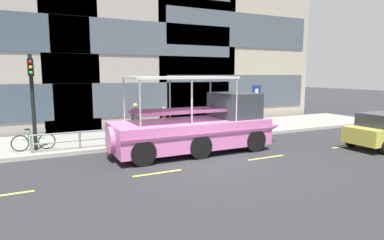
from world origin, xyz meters
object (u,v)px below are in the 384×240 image
(duck_tour_boat, at_px, (201,127))
(leaned_bicycle, at_px, (34,142))
(parking_sign, at_px, (256,100))
(pedestrian_mid_right, at_px, (135,117))
(traffic_light_pole, at_px, (32,93))
(pedestrian_near_bow, at_px, (221,114))
(pedestrian_mid_left, at_px, (164,118))

(duck_tour_boat, bearing_deg, leaned_bicycle, 158.74)
(parking_sign, height_order, pedestrian_mid_right, parking_sign)
(duck_tour_boat, bearing_deg, parking_sign, 28.41)
(traffic_light_pole, xyz_separation_m, leaned_bicycle, (-0.07, 0.10, -2.10))
(traffic_light_pole, relative_size, pedestrian_mid_right, 2.29)
(pedestrian_near_bow, bearing_deg, pedestrian_mid_right, 176.97)
(parking_sign, xyz_separation_m, leaned_bicycle, (-11.92, -0.15, -1.40))
(parking_sign, distance_m, pedestrian_mid_right, 7.21)
(parking_sign, distance_m, pedestrian_mid_left, 5.71)
(leaned_bicycle, distance_m, duck_tour_boat, 7.29)
(traffic_light_pole, distance_m, pedestrian_mid_left, 6.45)
(duck_tour_boat, height_order, pedestrian_mid_left, duck_tour_boat)
(pedestrian_near_bow, distance_m, pedestrian_mid_right, 4.99)
(traffic_light_pole, height_order, pedestrian_near_bow, traffic_light_pole)
(parking_sign, distance_m, duck_tour_boat, 5.91)
(traffic_light_pole, distance_m, pedestrian_near_bow, 9.81)
(pedestrian_mid_left, bearing_deg, duck_tour_boat, -81.61)
(traffic_light_pole, xyz_separation_m, duck_tour_boat, (6.70, -2.54, -1.56))
(parking_sign, bearing_deg, pedestrian_mid_left, 174.83)
(duck_tour_boat, relative_size, pedestrian_mid_left, 5.60)
(pedestrian_near_bow, bearing_deg, pedestrian_mid_left, 177.71)
(duck_tour_boat, bearing_deg, pedestrian_mid_left, 98.39)
(parking_sign, height_order, pedestrian_near_bow, parking_sign)
(leaned_bicycle, height_order, pedestrian_near_bow, pedestrian_near_bow)
(duck_tour_boat, xyz_separation_m, pedestrian_near_bow, (2.98, 3.15, 0.08))
(traffic_light_pole, relative_size, leaned_bicycle, 2.34)
(pedestrian_mid_right, bearing_deg, traffic_light_pole, -169.42)
(traffic_light_pole, xyz_separation_m, pedestrian_mid_left, (6.21, 0.75, -1.54))
(leaned_bicycle, xyz_separation_m, duck_tour_boat, (6.77, -2.64, 0.54))
(leaned_bicycle, bearing_deg, pedestrian_near_bow, 3.04)
(pedestrian_mid_left, xyz_separation_m, pedestrian_mid_right, (-1.52, 0.13, 0.14))
(leaned_bicycle, xyz_separation_m, pedestrian_mid_left, (6.29, 0.66, 0.56))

